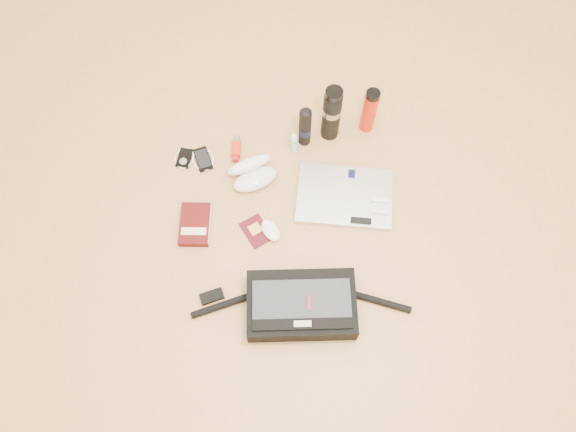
{
  "coord_description": "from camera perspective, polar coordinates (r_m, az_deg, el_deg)",
  "views": [
    {
      "loc": [
        -0.2,
        -0.79,
        2.01
      ],
      "look_at": [
        -0.04,
        0.08,
        0.06
      ],
      "focal_mm": 35.0,
      "sensor_mm": 36.0,
      "label": 1
    }
  ],
  "objects": [
    {
      "name": "book",
      "position": [
        2.21,
        -9.39,
        -0.86
      ],
      "size": [
        0.15,
        0.2,
        0.03
      ],
      "rotation": [
        0.0,
        0.0,
        -0.2
      ],
      "color": "#43090B",
      "rests_on": "ground"
    },
    {
      "name": "mouse",
      "position": [
        2.17,
        -1.77,
        -1.48
      ],
      "size": [
        0.09,
        0.12,
        0.03
      ],
      "rotation": [
        0.0,
        0.0,
        0.39
      ],
      "color": "white",
      "rests_on": "ground"
    },
    {
      "name": "ipod",
      "position": [
        2.36,
        -10.47,
        5.8
      ],
      "size": [
        0.1,
        0.1,
        0.01
      ],
      "rotation": [
        0.0,
        0.0,
        -0.36
      ],
      "color": "black",
      "rests_on": "ground"
    },
    {
      "name": "laptop",
      "position": [
        2.24,
        5.8,
        1.99
      ],
      "size": [
        0.43,
        0.36,
        0.04
      ],
      "rotation": [
        0.0,
        0.0,
        -0.28
      ],
      "color": "#BCBCBF",
      "rests_on": "ground"
    },
    {
      "name": "sunglasses_case",
      "position": [
        2.26,
        -3.65,
        4.47
      ],
      "size": [
        0.22,
        0.2,
        0.11
      ],
      "rotation": [
        0.0,
        0.0,
        0.25
      ],
      "color": "silver",
      "rests_on": "ground"
    },
    {
      "name": "ground",
      "position": [
        2.17,
        1.35,
        -2.44
      ],
      "size": [
        4.0,
        4.0,
        0.0
      ],
      "primitive_type": "plane",
      "color": "tan",
      "rests_on": "ground"
    },
    {
      "name": "spray_bottle",
      "position": [
        2.31,
        0.62,
        7.4
      ],
      "size": [
        0.03,
        0.03,
        0.11
      ],
      "rotation": [
        0.0,
        0.0,
        -0.07
      ],
      "color": "#A8D3E6",
      "rests_on": "ground"
    },
    {
      "name": "phone",
      "position": [
        2.35,
        -8.63,
        5.74
      ],
      "size": [
        0.1,
        0.12,
        0.01
      ],
      "rotation": [
        0.0,
        0.0,
        0.16
      ],
      "color": "black",
      "rests_on": "ground"
    },
    {
      "name": "aerosol_can",
      "position": [
        2.28,
        1.74,
        9.06
      ],
      "size": [
        0.06,
        0.06,
        0.22
      ],
      "rotation": [
        0.0,
        0.0,
        -0.14
      ],
      "color": "black",
      "rests_on": "ground"
    },
    {
      "name": "inhaler",
      "position": [
        2.35,
        -5.27,
        6.83
      ],
      "size": [
        0.05,
        0.12,
        0.03
      ],
      "rotation": [
        0.0,
        0.0,
        -0.21
      ],
      "color": "red",
      "rests_on": "ground"
    },
    {
      "name": "thermos_red",
      "position": [
        2.34,
        8.27,
        10.54
      ],
      "size": [
        0.08,
        0.08,
        0.23
      ],
      "rotation": [
        0.0,
        0.0,
        -0.42
      ],
      "color": "red",
      "rests_on": "ground"
    },
    {
      "name": "passport",
      "position": [
        2.19,
        -3.24,
        -1.53
      ],
      "size": [
        0.13,
        0.15,
        0.01
      ],
      "rotation": [
        0.0,
        0.0,
        0.36
      ],
      "color": "#450812",
      "rests_on": "ground"
    },
    {
      "name": "thermos_black",
      "position": [
        2.28,
        4.46,
        10.35
      ],
      "size": [
        0.09,
        0.09,
        0.29
      ],
      "rotation": [
        0.0,
        0.0,
        -0.28
      ],
      "color": "black",
      "rests_on": "ground"
    },
    {
      "name": "messenger_bag",
      "position": [
        2.04,
        1.31,
        -9.05
      ],
      "size": [
        0.8,
        0.3,
        0.11
      ],
      "rotation": [
        0.0,
        0.0,
        -0.16
      ],
      "color": "black",
      "rests_on": "ground"
    }
  ]
}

